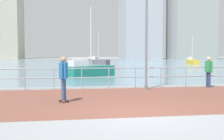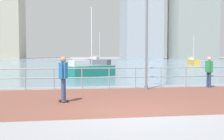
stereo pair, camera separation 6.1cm
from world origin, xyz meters
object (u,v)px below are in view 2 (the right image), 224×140
sailboat_yellow (90,70)px  sailboat_ivory (99,61)px  sailboat_red (193,61)px  skateboarder (63,75)px  lamppost (143,28)px  bystander (209,69)px

sailboat_yellow → sailboat_ivory: (3.29, 25.13, 0.00)m
sailboat_yellow → sailboat_red: sailboat_yellow is taller
sailboat_red → sailboat_yellow: bearing=-129.3°
skateboarder → lamppost: bearing=40.3°
lamppost → bystander: lamppost is taller
sailboat_red → bystander: bearing=-113.5°
lamppost → bystander: bearing=3.0°
bystander → sailboat_ivory: sailboat_ivory is taller
skateboarder → sailboat_red: (21.72, 35.97, -0.53)m
lamppost → sailboat_red: 37.29m
lamppost → sailboat_ivory: bearing=88.0°
bystander → sailboat_red: size_ratio=0.32×
sailboat_red → sailboat_ivory: 16.63m
sailboat_yellow → sailboat_red: size_ratio=1.08×
lamppost → sailboat_red: size_ratio=1.10×
sailboat_yellow → skateboarder: bearing=-98.8°
lamppost → sailboat_ivory: size_ratio=1.01×
skateboarder → sailboat_ivory: (5.10, 36.78, -0.49)m
skateboarder → sailboat_yellow: bearing=81.2°
lamppost → skateboarder: (-3.91, -3.31, -2.06)m
sailboat_yellow → sailboat_ivory: size_ratio=1.00×
sailboat_yellow → sailboat_red: 31.43m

